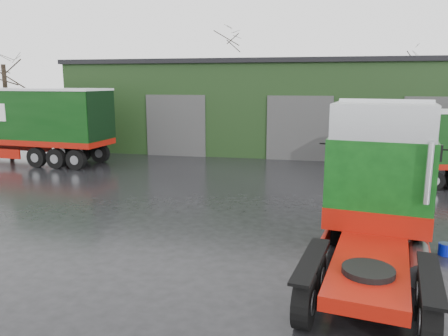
{
  "coord_description": "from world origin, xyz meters",
  "views": [
    {
      "loc": [
        3.09,
        -13.38,
        4.84
      ],
      "look_at": [
        -0.23,
        2.11,
        1.7
      ],
      "focal_mm": 35.0,
      "sensor_mm": 36.0,
      "label": 1
    }
  ],
  "objects_px": {
    "wash_bucket": "(445,249)",
    "tree_back_a": "(226,83)",
    "hero_tractor": "(376,198)",
    "trailer_left": "(1,124)",
    "warehouse": "(303,105)",
    "tree_left": "(6,91)",
    "tree_back_b": "(395,94)"
  },
  "relations": [
    {
      "from": "wash_bucket",
      "to": "tree_back_a",
      "type": "height_order",
      "value": "tree_back_a"
    },
    {
      "from": "hero_tractor",
      "to": "trailer_left",
      "type": "distance_m",
      "value": 24.27
    },
    {
      "from": "warehouse",
      "to": "tree_left",
      "type": "xyz_separation_m",
      "value": [
        -19.0,
        -8.0,
        1.09
      ]
    },
    {
      "from": "tree_left",
      "to": "tree_back_b",
      "type": "height_order",
      "value": "tree_left"
    },
    {
      "from": "warehouse",
      "to": "wash_bucket",
      "type": "xyz_separation_m",
      "value": [
        4.78,
        -20.63,
        -2.99
      ]
    },
    {
      "from": "tree_back_b",
      "to": "tree_back_a",
      "type": "bearing_deg",
      "value": 180.0
    },
    {
      "from": "wash_bucket",
      "to": "tree_back_b",
      "type": "distance_m",
      "value": 31.01
    },
    {
      "from": "tree_left",
      "to": "tree_back_a",
      "type": "height_order",
      "value": "tree_back_a"
    },
    {
      "from": "hero_tractor",
      "to": "tree_back_a",
      "type": "distance_m",
      "value": 34.73
    },
    {
      "from": "trailer_left",
      "to": "tree_back_b",
      "type": "xyz_separation_m",
      "value": [
        26.0,
        20.0,
        1.5
      ]
    },
    {
      "from": "trailer_left",
      "to": "hero_tractor",
      "type": "bearing_deg",
      "value": -117.41
    },
    {
      "from": "warehouse",
      "to": "tree_back_b",
      "type": "relative_size",
      "value": 4.32
    },
    {
      "from": "warehouse",
      "to": "tree_back_b",
      "type": "distance_m",
      "value": 12.82
    },
    {
      "from": "warehouse",
      "to": "tree_left",
      "type": "height_order",
      "value": "tree_left"
    },
    {
      "from": "tree_back_a",
      "to": "tree_back_b",
      "type": "xyz_separation_m",
      "value": [
        16.0,
        0.0,
        -1.0
      ]
    },
    {
      "from": "tree_back_b",
      "to": "trailer_left",
      "type": "bearing_deg",
      "value": -142.43
    },
    {
      "from": "tree_left",
      "to": "tree_back_a",
      "type": "distance_m",
      "value": 21.1
    },
    {
      "from": "tree_back_a",
      "to": "tree_back_b",
      "type": "bearing_deg",
      "value": 0.0
    },
    {
      "from": "warehouse",
      "to": "trailer_left",
      "type": "xyz_separation_m",
      "value": [
        -18.0,
        -10.0,
        -0.9
      ]
    },
    {
      "from": "hero_tractor",
      "to": "tree_left",
      "type": "height_order",
      "value": "tree_left"
    },
    {
      "from": "trailer_left",
      "to": "tree_back_a",
      "type": "height_order",
      "value": "tree_back_a"
    },
    {
      "from": "tree_back_a",
      "to": "wash_bucket",
      "type": "bearing_deg",
      "value": -67.35
    },
    {
      "from": "hero_tractor",
      "to": "tree_left",
      "type": "xyz_separation_m",
      "value": [
        -21.5,
        15.0,
        2.08
      ]
    },
    {
      "from": "warehouse",
      "to": "tree_back_a",
      "type": "xyz_separation_m",
      "value": [
        -8.0,
        10.0,
        1.59
      ]
    },
    {
      "from": "tree_left",
      "to": "trailer_left",
      "type": "bearing_deg",
      "value": -63.43
    },
    {
      "from": "tree_left",
      "to": "tree_back_a",
      "type": "xyz_separation_m",
      "value": [
        11.0,
        18.0,
        0.5
      ]
    },
    {
      "from": "tree_back_b",
      "to": "tree_left",
      "type": "bearing_deg",
      "value": -146.31
    },
    {
      "from": "warehouse",
      "to": "hero_tractor",
      "type": "height_order",
      "value": "warehouse"
    },
    {
      "from": "wash_bucket",
      "to": "tree_back_b",
      "type": "bearing_deg",
      "value": 84.0
    },
    {
      "from": "tree_back_b",
      "to": "hero_tractor",
      "type": "bearing_deg",
      "value": -99.46
    },
    {
      "from": "wash_bucket",
      "to": "tree_left",
      "type": "distance_m",
      "value": 27.24
    },
    {
      "from": "hero_tractor",
      "to": "tree_left",
      "type": "relative_size",
      "value": 0.82
    }
  ]
}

